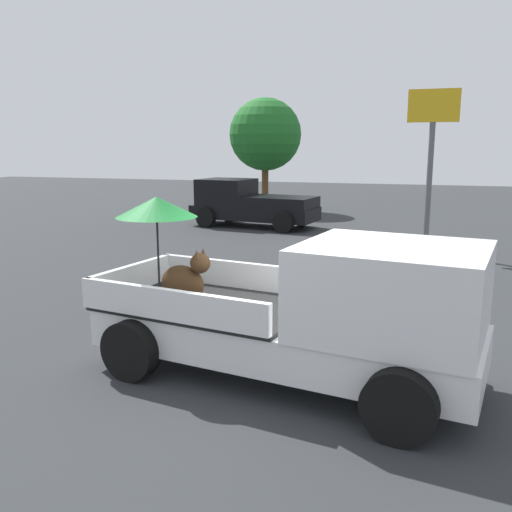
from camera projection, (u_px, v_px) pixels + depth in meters
The scene contains 5 objects.
ground_plane at pixel (283, 376), 7.31m from camera, with size 80.00×80.00×0.00m, color #2D3033.
pickup_truck_main at pixel (313, 311), 6.92m from camera, with size 5.28×2.89×2.35m.
pickup_truck_red at pixel (249, 204), 20.91m from camera, with size 5.00×2.67×1.80m.
motel_sign at pixel (432, 138), 15.32m from camera, with size 1.40×0.16×4.60m.
tree_by_lot at pixel (265, 135), 25.68m from camera, with size 3.40×3.40×5.30m.
Camera 1 is at (1.75, -6.63, 3.02)m, focal length 38.20 mm.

